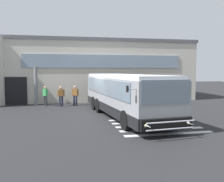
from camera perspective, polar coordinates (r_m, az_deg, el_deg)
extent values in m
cube|color=#232326|center=(17.14, -1.56, -5.24)|extent=(80.00, 90.00, 0.02)
cube|color=silver|center=(12.08, 13.10, -9.52)|extent=(4.40, 0.36, 0.01)
cube|color=silver|center=(12.88, 11.41, -8.60)|extent=(4.40, 0.36, 0.01)
cube|color=silver|center=(13.69, 9.93, -7.79)|extent=(4.40, 0.36, 0.01)
cube|color=silver|center=(14.51, 8.62, -7.06)|extent=(4.40, 0.36, 0.01)
cube|color=silver|center=(15.34, 7.45, -6.40)|extent=(4.40, 0.36, 0.01)
cube|color=beige|center=(28.78, -5.75, 4.43)|extent=(20.50, 12.00, 5.66)
cube|color=#56565B|center=(28.92, -5.80, 10.35)|extent=(20.70, 12.20, 0.30)
cube|color=black|center=(22.96, -21.12, 0.01)|extent=(1.80, 0.16, 2.40)
cube|color=gray|center=(22.94, -1.72, 6.82)|extent=(14.50, 0.10, 1.20)
cylinder|color=slate|center=(22.17, -17.04, 1.12)|extent=(0.28, 0.28, 3.29)
cube|color=gray|center=(15.83, 2.88, -0.83)|extent=(3.54, 10.74, 2.15)
cube|color=black|center=(15.93, 2.87, -3.69)|extent=(3.58, 10.78, 0.55)
cube|color=silver|center=(15.76, 2.90, 3.43)|extent=(3.42, 10.53, 0.20)
cube|color=slate|center=(11.03, 12.17, -0.19)|extent=(2.35, 0.34, 1.05)
cube|color=slate|center=(16.55, 6.75, 1.12)|extent=(0.93, 9.30, 0.95)
cube|color=slate|center=(15.69, -1.94, 0.96)|extent=(0.93, 9.30, 0.95)
cube|color=black|center=(11.01, 12.20, 1.65)|extent=(2.15, 0.30, 0.28)
cube|color=black|center=(11.13, 12.37, -7.43)|extent=(2.46, 0.43, 0.52)
sphere|color=beige|center=(11.62, 16.91, -6.90)|extent=(0.18, 0.18, 0.18)
sphere|color=beige|center=(10.63, 7.62, -7.82)|extent=(0.18, 0.18, 0.18)
cylinder|color=#B7B7BF|center=(10.56, 4.55, 0.50)|extent=(0.40, 0.09, 0.05)
cube|color=black|center=(10.49, 3.53, 0.48)|extent=(0.06, 0.20, 0.28)
cylinder|color=black|center=(13.32, 12.80, -6.00)|extent=(0.39, 1.02, 1.00)
cylinder|color=black|center=(12.34, 3.23, -6.74)|extent=(0.39, 1.02, 1.00)
cylinder|color=black|center=(18.28, 4.12, -3.01)|extent=(0.39, 1.02, 1.00)
cylinder|color=black|center=(17.57, -3.05, -3.32)|extent=(0.39, 1.02, 1.00)
cylinder|color=black|center=(19.48, 2.74, -2.53)|extent=(0.39, 1.02, 1.00)
cylinder|color=black|center=(18.82, -4.01, -2.79)|extent=(0.39, 1.02, 1.00)
cylinder|color=#B7B7BF|center=(10.84, 13.33, -8.47)|extent=(2.25, 0.27, 0.06)
cylinder|color=#B7B7BF|center=(10.78, 13.36, -6.91)|extent=(2.25, 0.27, 0.06)
cylinder|color=#B7B7BF|center=(11.49, 17.07, -7.04)|extent=(0.10, 0.50, 0.05)
cylinder|color=#B7B7BF|center=(10.54, 8.16, -7.94)|extent=(0.10, 0.50, 0.05)
cylinder|color=#2D2D33|center=(21.43, -14.84, -2.22)|extent=(0.15, 0.15, 0.85)
cylinder|color=#2D2D33|center=(21.58, -15.19, -2.18)|extent=(0.15, 0.15, 0.85)
cube|color=#338C4C|center=(21.43, -15.05, -0.31)|extent=(0.42, 0.42, 0.58)
sphere|color=tan|center=(21.40, -15.08, 0.82)|extent=(0.23, 0.23, 0.23)
cylinder|color=#338C4C|center=(21.25, -14.61, -0.47)|extent=(0.09, 0.09, 0.55)
cylinder|color=#338C4C|center=(21.62, -15.49, -0.40)|extent=(0.09, 0.09, 0.55)
cylinder|color=#1E2338|center=(21.02, -11.32, -2.29)|extent=(0.15, 0.15, 0.85)
cylinder|color=#1E2338|center=(21.00, -11.86, -2.31)|extent=(0.15, 0.15, 0.85)
cube|color=#996633|center=(20.93, -11.62, -0.35)|extent=(0.40, 0.26, 0.58)
sphere|color=tan|center=(20.90, -11.64, 0.79)|extent=(0.23, 0.23, 0.23)
cylinder|color=#996633|center=(20.97, -10.94, -0.47)|extent=(0.09, 0.09, 0.55)
cylinder|color=#996633|center=(20.92, -12.30, -0.51)|extent=(0.09, 0.09, 0.55)
cube|color=black|center=(21.11, -11.67, -0.37)|extent=(0.32, 0.21, 0.44)
cylinder|color=#1E2338|center=(21.31, -8.15, -2.15)|extent=(0.15, 0.15, 0.85)
cylinder|color=#1E2338|center=(21.35, -8.67, -2.14)|extent=(0.15, 0.15, 0.85)
cube|color=#996633|center=(21.26, -8.43, -0.23)|extent=(0.42, 0.31, 0.58)
sphere|color=tan|center=(21.23, -8.45, 0.90)|extent=(0.23, 0.23, 0.23)
cylinder|color=#996633|center=(21.22, -7.77, -0.37)|extent=(0.09, 0.09, 0.55)
cylinder|color=#996633|center=(21.32, -9.09, -0.36)|extent=(0.09, 0.09, 0.55)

